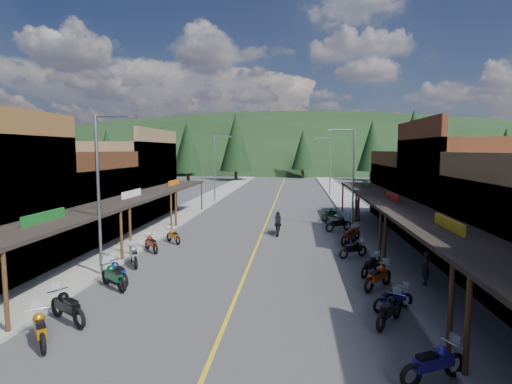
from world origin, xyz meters
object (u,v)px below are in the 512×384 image
(bike_west_2, at_px, (40,327))
(bike_east_9, at_px, (352,233))
(pine_1, at_px, (186,146))
(pine_2, at_px, (236,142))
(streetlight_2, at_px, (352,173))
(bike_east_7, at_px, (353,248))
(streetlight_0, at_px, (101,188))
(streetlight_3, at_px, (329,164))
(pine_8, at_px, (148,152))
(pine_3, at_px, (303,149))
(bike_west_4, at_px, (113,275))
(bike_east_6, at_px, (371,265))
(bike_east_2, at_px, (434,361))
(pine_10, at_px, (188,148))
(streetlight_1, at_px, (216,166))
(bike_east_10, at_px, (339,223))
(shop_east_2, at_px, (475,194))
(bike_west_5, at_px, (117,271))
(rider_on_bike, at_px, (278,225))
(shop_west_2, at_px, (63,204))
(bike_east_11, at_px, (334,218))
(bike_west_6, at_px, (134,255))
(pine_7, at_px, (162,146))
(bike_west_3, at_px, (67,305))
(pine_5, at_px, (433,143))
(pine_6, at_px, (505,149))
(pine_0, at_px, (107,149))
(pedestrian_east_a, at_px, (425,268))
(bike_east_3, at_px, (389,309))
(bike_east_12, at_px, (330,213))
(pine_9, at_px, (425,150))
(shop_east_3, at_px, (425,194))
(bike_east_8, at_px, (349,235))
(bike_west_7, at_px, (151,243))
(bike_east_4, at_px, (393,297))
(pine_4, at_px, (372,146))
(pedestrian_east_b, at_px, (356,210))
(bike_east_5, at_px, (378,275))

(bike_west_2, bearing_deg, bike_east_9, 13.47)
(pine_1, distance_m, pine_2, 18.45)
(streetlight_2, relative_size, bike_east_7, 4.09)
(streetlight_0, bearing_deg, streetlight_3, 68.88)
(pine_1, height_order, pine_8, pine_1)
(pine_3, bearing_deg, streetlight_3, -85.31)
(pine_2, relative_size, pine_8, 1.40)
(bike_west_4, height_order, bike_east_6, bike_west_4)
(bike_east_2, height_order, bike_east_6, bike_east_2)
(pine_10, xyz_separation_m, bike_east_2, (24.28, -63.85, -6.17))
(streetlight_1, distance_m, bike_east_10, 20.46)
(shop_east_2, bearing_deg, pine_8, 133.05)
(pine_2, bearing_deg, bike_east_10, -72.87)
(bike_west_5, relative_size, rider_on_bike, 0.91)
(shop_west_2, distance_m, pine_10, 48.67)
(pine_2, distance_m, bike_east_11, 51.76)
(shop_west_2, xyz_separation_m, bike_west_6, (7.51, -5.70, -1.92))
(rider_on_bike, bearing_deg, streetlight_1, 114.86)
(streetlight_2, bearing_deg, rider_on_bike, -151.82)
(bike_east_9, bearing_deg, pine_2, 139.30)
(bike_east_7, bearing_deg, streetlight_0, -101.78)
(pine_7, height_order, bike_west_3, pine_7)
(pine_5, distance_m, pine_6, 14.50)
(streetlight_1, bearing_deg, pine_0, 129.56)
(bike_west_3, relative_size, pedestrian_east_a, 1.46)
(pine_0, xyz_separation_m, rider_on_bike, (41.22, -57.07, -5.77))
(pine_6, height_order, bike_east_3, pine_6)
(pine_5, distance_m, bike_east_12, 67.45)
(pine_9, bearing_deg, bike_east_6, -109.67)
(bike_east_3, distance_m, bike_east_12, 21.52)
(bike_east_9, bearing_deg, pine_7, 150.43)
(bike_west_3, relative_size, bike_east_10, 1.01)
(pine_0, bearing_deg, shop_east_3, -43.33)
(pine_5, relative_size, pine_10, 1.21)
(pine_10, distance_m, bike_east_8, 53.80)
(bike_west_7, bearing_deg, bike_east_12, 5.70)
(pine_5, relative_size, bike_east_4, 7.57)
(pine_4, bearing_deg, pine_1, 166.61)
(bike_east_2, xyz_separation_m, bike_east_8, (-0.19, 16.13, 0.03))
(bike_west_4, relative_size, bike_east_9, 1.02)
(bike_east_9, height_order, pedestrian_east_b, pedestrian_east_b)
(streetlight_0, bearing_deg, shop_west_2, 131.45)
(streetlight_3, height_order, bike_west_6, streetlight_3)
(streetlight_1, relative_size, bike_west_4, 3.63)
(streetlight_0, xyz_separation_m, pine_10, (-11.05, 56.00, 2.32))
(pine_6, xyz_separation_m, bike_east_2, (-39.72, -77.85, -5.87))
(streetlight_3, relative_size, bike_east_5, 3.64)
(pine_1, relative_size, bike_east_4, 6.76)
(bike_west_3, relative_size, bike_west_5, 1.10)
(shop_west_2, distance_m, pine_1, 69.22)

